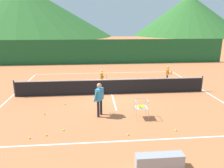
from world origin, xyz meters
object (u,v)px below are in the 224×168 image
Objects in this scene: tennis_ball_2 at (128,134)px; tennis_ball_7 at (44,114)px; tennis_ball_1 at (65,104)px; tennis_ball_3 at (83,99)px; student_1 at (168,73)px; tennis_ball_5 at (46,135)px; tennis_ball_6 at (30,138)px; ball_cart at (141,107)px; tennis_net at (112,86)px; tennis_ball_4 at (64,130)px; instructor at (99,96)px; tennis_ball_0 at (176,130)px; student_0 at (102,77)px; courtside_bench at (159,161)px.

tennis_ball_2 and tennis_ball_7 have the same top height.
tennis_ball_1 is 1.00× the size of tennis_ball_3.
tennis_ball_5 is (-7.53, -7.41, -0.69)m from student_1.
tennis_ball_5 is 1.00× the size of tennis_ball_6.
ball_cart is at bearing -45.05° from tennis_ball_3.
student_1 is (4.44, 2.39, 0.23)m from tennis_net.
tennis_ball_1 is 3.71m from tennis_ball_6.
tennis_net reaches higher than tennis_ball_1.
tennis_ball_4 is (0.30, -3.05, 0.00)m from tennis_ball_1.
student_1 is 9.64m from tennis_ball_7.
ball_cart is 13.22× the size of tennis_ball_2.
instructor reaches higher than tennis_ball_2.
tennis_ball_3 and tennis_ball_4 have the same top height.
ball_cart is 13.22× the size of tennis_ball_5.
instructor is 2.30m from tennis_ball_4.
student_0 is at bearing 112.48° from tennis_ball_0.
tennis_ball_0 is 1.00× the size of tennis_ball_7.
student_1 is 6.99m from ball_cart.
student_0 is (-0.53, 1.57, 0.26)m from tennis_net.
tennis_ball_0 is at bearing -21.02° from tennis_ball_7.
tennis_ball_0 is 2.05m from tennis_ball_2.
tennis_net is 3.41m from instructor.
tennis_ball_0 and tennis_ball_1 have the same top height.
tennis_ball_5 is at bearing -135.46° from student_1.
tennis_ball_0 and tennis_ball_7 have the same top height.
tennis_ball_7 is (-1.17, 1.80, 0.00)m from tennis_ball_4.
tennis_ball_7 is at bearing 169.50° from ball_cart.
tennis_ball_3 is 3.81m from tennis_ball_4.
tennis_net is 175.24× the size of tennis_ball_3.
tennis_ball_1 is 1.00× the size of tennis_ball_4.
tennis_ball_2 is 4.51m from tennis_ball_7.
instructor is 3.75m from tennis_ball_0.
student_0 reaches higher than tennis_ball_3.
tennis_ball_1 and tennis_ball_4 have the same top height.
tennis_ball_4 is (-1.92, -6.22, -0.72)m from student_0.
instructor is 24.23× the size of tennis_ball_5.
tennis_ball_0 is at bearing -49.54° from ball_cart.
tennis_ball_6 is at bearing -179.15° from tennis_ball_0.
student_1 is 9.88m from tennis_ball_4.
tennis_ball_3 is (-0.86, 2.35, -0.95)m from instructor.
instructor is 2.98m from tennis_ball_5.
tennis_ball_6 is at bearing -137.02° from student_1.
tennis_ball_4 is 1.00× the size of tennis_ball_5.
tennis_ball_5 is at bearing 179.13° from tennis_ball_0.
tennis_ball_2 is at bearing -175.35° from tennis_ball_0.
tennis_ball_4 is 4.24m from courtside_bench.
tennis_ball_3 is at bearing 110.21° from instructor.
tennis_ball_3 is at bearing 111.74° from courtside_bench.
tennis_ball_3 is at bearing -151.94° from student_1.
tennis_ball_7 is at bearing -124.93° from student_0.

